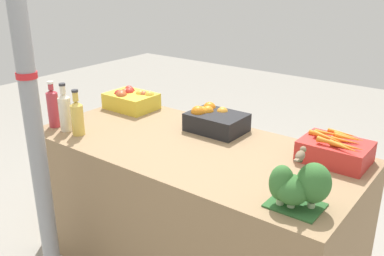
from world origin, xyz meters
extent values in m
cube|color=#937551|center=(0.00, 0.00, 0.41)|extent=(1.87, 0.88, 0.81)
cylinder|color=gray|center=(-0.45, -0.68, 1.16)|extent=(0.09, 0.09, 2.32)
cylinder|color=red|center=(-0.45, -0.68, 1.28)|extent=(0.10, 0.10, 0.03)
cube|color=gold|center=(-0.73, 0.26, 0.87)|extent=(0.33, 0.25, 0.11)
sphere|color=#BC562D|center=(-0.75, 0.19, 0.92)|extent=(0.06, 0.06, 0.06)
sphere|color=red|center=(-0.77, 0.28, 0.92)|extent=(0.06, 0.06, 0.06)
sphere|color=#BC562D|center=(-0.76, 0.20, 0.92)|extent=(0.08, 0.08, 0.08)
sphere|color=red|center=(-0.79, 0.31, 0.92)|extent=(0.07, 0.07, 0.07)
sphere|color=gold|center=(-0.61, 0.32, 0.91)|extent=(0.07, 0.07, 0.07)
sphere|color=#BC562D|center=(-0.79, 0.27, 0.91)|extent=(0.08, 0.08, 0.08)
sphere|color=#BC562D|center=(-0.65, 0.31, 0.91)|extent=(0.06, 0.06, 0.06)
sphere|color=red|center=(-0.80, 0.22, 0.91)|extent=(0.07, 0.07, 0.07)
sphere|color=gold|center=(-0.68, 0.30, 0.91)|extent=(0.07, 0.07, 0.07)
sphere|color=red|center=(-0.83, 0.34, 0.92)|extent=(0.06, 0.06, 0.06)
cube|color=black|center=(-0.01, 0.26, 0.87)|extent=(0.33, 0.25, 0.11)
sphere|color=orange|center=(-0.12, 0.34, 0.91)|extent=(0.08, 0.08, 0.08)
sphere|color=orange|center=(-0.09, 0.27, 0.92)|extent=(0.07, 0.07, 0.07)
sphere|color=orange|center=(-0.10, 0.24, 0.92)|extent=(0.08, 0.08, 0.08)
sphere|color=orange|center=(-0.02, 0.33, 0.91)|extent=(0.07, 0.07, 0.07)
sphere|color=orange|center=(-0.12, 0.21, 0.92)|extent=(0.09, 0.09, 0.09)
cube|color=red|center=(0.71, 0.26, 0.87)|extent=(0.33, 0.25, 0.11)
cone|color=orange|center=(0.78, 0.17, 0.94)|extent=(0.16, 0.07, 0.03)
cone|color=orange|center=(0.75, 0.28, 0.93)|extent=(0.15, 0.03, 0.02)
cone|color=orange|center=(0.76, 0.30, 0.94)|extent=(0.13, 0.03, 0.02)
cone|color=orange|center=(0.76, 0.31, 0.94)|extent=(0.15, 0.04, 0.03)
cone|color=orange|center=(0.71, 0.19, 0.94)|extent=(0.14, 0.04, 0.03)
cone|color=orange|center=(0.68, 0.23, 0.95)|extent=(0.17, 0.07, 0.03)
cone|color=orange|center=(0.63, 0.28, 0.93)|extent=(0.13, 0.03, 0.03)
cone|color=orange|center=(0.66, 0.29, 0.95)|extent=(0.15, 0.05, 0.03)
cone|color=orange|center=(0.78, 0.21, 0.93)|extent=(0.16, 0.04, 0.03)
cone|color=orange|center=(0.71, 0.36, 0.94)|extent=(0.16, 0.03, 0.02)
cube|color=#2D602D|center=(0.74, -0.26, 0.82)|extent=(0.22, 0.18, 0.01)
ellipsoid|color=#387033|center=(0.69, -0.30, 0.92)|extent=(0.10, 0.10, 0.16)
cylinder|color=#B2C693|center=(0.69, -0.30, 0.83)|extent=(0.03, 0.03, 0.02)
ellipsoid|color=#387033|center=(0.73, -0.29, 0.90)|extent=(0.14, 0.14, 0.12)
cylinder|color=#B2C693|center=(0.73, -0.29, 0.83)|extent=(0.03, 0.03, 0.02)
ellipsoid|color=#387033|center=(0.80, -0.24, 0.93)|extent=(0.14, 0.14, 0.17)
cylinder|color=#B2C693|center=(0.80, -0.24, 0.83)|extent=(0.03, 0.03, 0.02)
cylinder|color=#B2333D|center=(-0.86, -0.28, 0.92)|extent=(0.07, 0.07, 0.22)
cone|color=#B2333D|center=(-0.86, -0.28, 1.04)|extent=(0.07, 0.07, 0.02)
cylinder|color=#B2333D|center=(-0.86, -0.28, 1.07)|extent=(0.03, 0.03, 0.04)
cylinder|color=silver|center=(-0.86, -0.28, 1.09)|extent=(0.04, 0.04, 0.01)
cylinder|color=beige|center=(-0.74, -0.28, 0.92)|extent=(0.07, 0.07, 0.21)
cone|color=beige|center=(-0.74, -0.28, 1.03)|extent=(0.07, 0.07, 0.02)
cylinder|color=beige|center=(-0.74, -0.28, 1.07)|extent=(0.03, 0.03, 0.05)
cylinder|color=#2D2D33|center=(-0.74, -0.28, 1.10)|extent=(0.04, 0.04, 0.01)
cylinder|color=gold|center=(-0.63, -0.28, 0.90)|extent=(0.07, 0.07, 0.18)
cone|color=gold|center=(-0.63, -0.28, 1.01)|extent=(0.07, 0.07, 0.03)
cylinder|color=gold|center=(-0.63, -0.28, 1.05)|extent=(0.03, 0.03, 0.05)
cylinder|color=#2D2D33|center=(-0.63, -0.28, 1.08)|extent=(0.04, 0.04, 0.01)
cube|color=#4C3D2D|center=(0.74, -0.26, 1.02)|extent=(0.02, 0.02, 0.01)
ellipsoid|color=#7A664C|center=(0.74, -0.26, 1.04)|extent=(0.05, 0.08, 0.04)
sphere|color=#897556|center=(0.73, -0.22, 1.06)|extent=(0.03, 0.03, 0.03)
cone|color=#4C3D28|center=(0.73, -0.21, 1.06)|extent=(0.01, 0.02, 0.01)
cube|color=#7A664C|center=(0.75, -0.32, 1.05)|extent=(0.02, 0.04, 0.01)
camera|label=1|loc=(1.33, -1.76, 1.75)|focal=40.00mm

